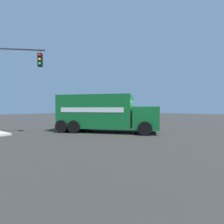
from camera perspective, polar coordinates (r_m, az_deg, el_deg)
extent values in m
plane|color=#33302D|center=(13.60, 8.64, -6.91)|extent=(100.00, 100.00, 0.00)
cube|color=#146B2D|center=(14.24, -5.35, 0.22)|extent=(6.40, 4.77, 2.65)
cube|color=#146B2D|center=(13.56, 11.25, -1.85)|extent=(2.76, 2.99, 1.70)
cube|color=black|center=(13.56, 14.87, -0.43)|extent=(0.96, 1.85, 0.88)
cube|color=#B2B2B7|center=(15.47, -15.55, -5.22)|extent=(1.19, 2.16, 0.21)
cube|color=white|center=(15.39, -3.96, 0.81)|extent=(4.49, 2.21, 0.36)
cube|color=white|center=(13.09, -6.99, 0.70)|extent=(4.49, 2.21, 0.36)
cylinder|color=black|center=(14.86, 11.16, -4.28)|extent=(1.02, 0.69, 1.00)
cylinder|color=black|center=(12.39, 10.86, -5.40)|extent=(1.02, 0.69, 1.00)
cylinder|color=black|center=(15.94, -8.67, -3.89)|extent=(1.02, 0.69, 1.00)
cylinder|color=black|center=(13.67, -12.47, -4.78)|extent=(1.02, 0.69, 1.00)
cylinder|color=black|center=(16.35, -12.10, -3.77)|extent=(1.02, 0.69, 1.00)
cylinder|color=black|center=(14.14, -16.33, -4.59)|extent=(1.02, 0.69, 1.00)
cylinder|color=#38383D|center=(14.79, -28.77, 17.74)|extent=(2.75, 2.80, 0.12)
cylinder|color=#38383D|center=(14.28, -22.68, 17.89)|extent=(0.03, 0.03, 0.25)
cube|color=black|center=(14.12, -22.66, 15.55)|extent=(0.42, 0.42, 0.95)
sphere|color=red|center=(14.03, -22.88, 16.97)|extent=(0.20, 0.20, 0.20)
sphere|color=#EFA314|center=(13.95, -22.87, 15.75)|extent=(0.20, 0.20, 0.20)
sphere|color=#19CC4C|center=(13.88, -22.85, 14.51)|extent=(0.20, 0.20, 0.20)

